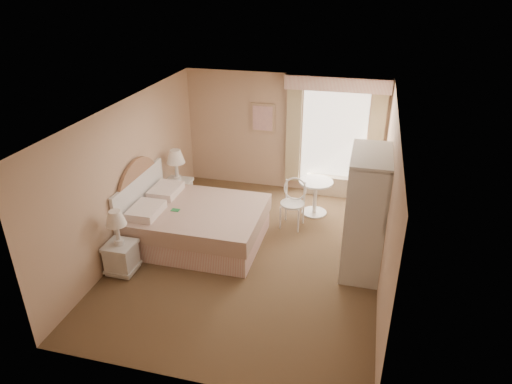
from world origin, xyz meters
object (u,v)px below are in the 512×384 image
(nightstand_far, at_px, (178,186))
(cafe_chair, at_px, (293,199))
(round_table, at_px, (315,192))
(bed, at_px, (191,222))
(armoire, at_px, (365,222))
(nightstand_near, at_px, (120,250))

(nightstand_far, bearing_deg, cafe_chair, -3.24)
(round_table, height_order, cafe_chair, cafe_chair)
(nightstand_far, bearing_deg, round_table, 8.81)
(bed, xyz_separation_m, cafe_chair, (1.63, 1.01, 0.16))
(round_table, bearing_deg, armoire, -58.90)
(nightstand_far, bearing_deg, nightstand_near, -90.00)
(nightstand_near, bearing_deg, armoire, 16.86)
(bed, height_order, armoire, armoire)
(round_table, bearing_deg, nightstand_near, -134.88)
(nightstand_near, distance_m, round_table, 3.81)
(bed, distance_m, nightstand_far, 1.36)
(bed, relative_size, round_table, 3.24)
(bed, relative_size, nightstand_near, 2.09)
(bed, distance_m, nightstand_near, 1.35)
(armoire, bearing_deg, bed, 179.33)
(nightstand_near, xyz_separation_m, armoire, (3.65, 1.11, 0.40))
(nightstand_far, bearing_deg, armoire, -17.88)
(bed, relative_size, armoire, 1.15)
(nightstand_near, height_order, round_table, nightstand_near)
(nightstand_near, distance_m, armoire, 3.84)
(bed, bearing_deg, cafe_chair, 31.84)
(round_table, xyz_separation_m, cafe_chair, (-0.34, -0.55, 0.07))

